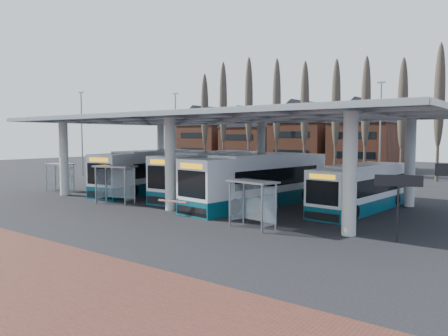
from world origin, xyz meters
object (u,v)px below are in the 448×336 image
Objects in this scene: bus_3 at (363,188)px; bus_1 at (214,175)px; bus_0 at (153,172)px; shelter_1 at (116,176)px; shelter_0 at (61,171)px; bus_2 at (260,181)px; shelter_2 at (254,193)px.

bus_1 is at bearing -173.89° from bus_3.
bus_0 reaches higher than bus_3.
bus_0 is at bearing 101.37° from shelter_1.
shelter_0 is at bearing 155.99° from shelter_1.
bus_2 is at bearing -156.52° from bus_3.
bus_2 is at bearing -13.07° from bus_0.
bus_0 is at bearing -177.26° from bus_1.
bus_1 is 1.00× the size of bus_2.
bus_2 is at bearing 18.59° from shelter_1.
bus_0 is 18.37m from bus_3.
bus_3 is (12.11, 0.39, -0.27)m from bus_1.
bus_2 reaches higher than bus_1.
bus_3 is (18.33, 1.18, -0.27)m from bus_0.
bus_0 is at bearing 163.58° from shelter_2.
bus_3 is 3.90× the size of shelter_0.
bus_3 reaches higher than shelter_1.
bus_1 reaches higher than shelter_0.
bus_3 is 17.08m from shelter_1.
bus_0 is 4.10× the size of shelter_1.
bus_1 reaches higher than bus_0.
bus_1 is at bearing 53.53° from shelter_1.
bus_2 reaches higher than shelter_1.
shelter_0 is 0.88× the size of shelter_1.
bus_3 is 3.80× the size of shelter_2.
bus_0 is 11.89m from bus_2.
shelter_1 is (-8.69, -5.56, 0.29)m from bus_2.
shelter_0 is at bearing -161.90° from bus_3.
bus_0 reaches higher than shelter_0.
shelter_1 is at bearing -175.17° from shelter_2.
bus_1 is at bearing 147.83° from shelter_2.
bus_1 is 12.74m from shelter_2.
shelter_2 reaches higher than shelter_0.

